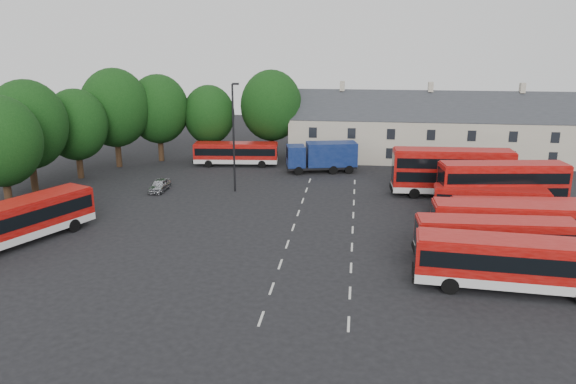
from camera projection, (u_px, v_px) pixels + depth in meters
The scene contains 16 objects.
ground at pixel (290, 235), 45.52m from camera, with size 140.00×140.00×0.00m, color black.
lane_markings at pixel (323, 229), 47.13m from camera, with size 5.15×33.80×0.01m.
treeline at pixel (132, 116), 64.71m from camera, with size 29.92×32.59×12.01m.
terrace_houses at pixel (428, 131), 71.47m from camera, with size 35.70×7.13×10.06m.
bus_row_a at pixel (515, 260), 35.10m from camera, with size 12.38×3.77×3.45m.
bus_row_b at pixel (496, 236), 39.88m from camera, with size 11.21×2.97×3.15m.
bus_row_c at pixel (512, 220), 42.87m from camera, with size 11.87×2.82×3.35m.
bus_row_d at pixel (523, 216), 44.47m from camera, with size 11.20×3.31×3.12m.
bus_row_e at pixel (490, 200), 49.44m from camera, with size 9.88×3.03×2.75m.
bus_dd_south at pixel (502, 184), 50.83m from camera, with size 11.55×4.07×4.63m.
bus_dd_north at pixel (452, 170), 55.96m from camera, with size 11.79×3.14×4.80m.
bus_west at pixel (20, 218), 43.27m from camera, with size 7.36×12.10×3.40m.
bus_north at pixel (236, 152), 69.41m from camera, with size 10.43×3.28×2.90m.
box_truck at pixel (323, 156), 66.02m from camera, with size 8.52×4.31×3.57m.
silver_car at pixel (160, 185), 58.35m from camera, with size 1.50×3.72×1.27m, color #A9ABB0.
lamppost at pixel (234, 135), 56.85m from camera, with size 0.77×0.34×11.14m.
Camera 1 is at (5.14, -42.58, 15.66)m, focal length 35.00 mm.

